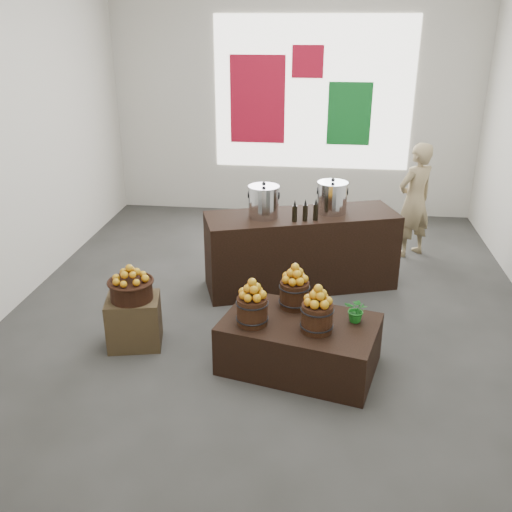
# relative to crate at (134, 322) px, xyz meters

# --- Properties ---
(ground) EXTENTS (7.00, 7.00, 0.00)m
(ground) POSITION_rel_crate_xyz_m (1.33, 1.11, -0.27)
(ground) COLOR #3A3A38
(ground) RESTS_ON ground
(back_wall) EXTENTS (6.00, 0.04, 4.00)m
(back_wall) POSITION_rel_crate_xyz_m (1.33, 4.61, 1.73)
(back_wall) COLOR beige
(back_wall) RESTS_ON ground
(back_opening) EXTENTS (3.20, 0.02, 2.40)m
(back_opening) POSITION_rel_crate_xyz_m (1.63, 4.59, 1.73)
(back_opening) COLOR white
(back_opening) RESTS_ON back_wall
(deco_red_left) EXTENTS (0.90, 0.04, 1.40)m
(deco_red_left) POSITION_rel_crate_xyz_m (0.73, 4.58, 1.63)
(deco_red_left) COLOR #A90D25
(deco_red_left) RESTS_ON back_wall
(deco_green_right) EXTENTS (0.70, 0.04, 1.00)m
(deco_green_right) POSITION_rel_crate_xyz_m (2.23, 4.58, 1.43)
(deco_green_right) COLOR #0F6521
(deco_green_right) RESTS_ON back_wall
(deco_red_upper) EXTENTS (0.50, 0.04, 0.50)m
(deco_red_upper) POSITION_rel_crate_xyz_m (1.53, 4.58, 2.23)
(deco_red_upper) COLOR #A90D25
(deco_red_upper) RESTS_ON back_wall
(crate) EXTENTS (0.61, 0.54, 0.53)m
(crate) POSITION_rel_crate_xyz_m (0.00, 0.00, 0.00)
(crate) COLOR #4F3F25
(crate) RESTS_ON ground
(wicker_basket) EXTENTS (0.42, 0.42, 0.19)m
(wicker_basket) POSITION_rel_crate_xyz_m (0.00, 0.00, 0.36)
(wicker_basket) COLOR black
(wicker_basket) RESTS_ON crate
(apples_in_basket) EXTENTS (0.33, 0.33, 0.18)m
(apples_in_basket) POSITION_rel_crate_xyz_m (0.00, 0.00, 0.55)
(apples_in_basket) COLOR #960F04
(apples_in_basket) RESTS_ON wicker_basket
(display_table) EXTENTS (1.61, 1.21, 0.50)m
(display_table) POSITION_rel_crate_xyz_m (1.71, -0.20, -0.02)
(display_table) COLOR black
(display_table) RESTS_ON ground
(apple_bucket_front_left) EXTENTS (0.29, 0.29, 0.27)m
(apple_bucket_front_left) POSITION_rel_crate_xyz_m (1.26, -0.30, 0.37)
(apple_bucket_front_left) COLOR #32170D
(apple_bucket_front_left) RESTS_ON display_table
(apples_in_bucket_front_left) EXTENTS (0.22, 0.22, 0.19)m
(apples_in_bucket_front_left) POSITION_rel_crate_xyz_m (1.26, -0.30, 0.60)
(apples_in_bucket_front_left) COLOR #960F04
(apples_in_bucket_front_left) RESTS_ON apple_bucket_front_left
(apple_bucket_front_right) EXTENTS (0.29, 0.29, 0.27)m
(apple_bucket_front_right) POSITION_rel_crate_xyz_m (1.86, -0.35, 0.37)
(apple_bucket_front_right) COLOR #32170D
(apple_bucket_front_right) RESTS_ON display_table
(apples_in_bucket_front_right) EXTENTS (0.22, 0.22, 0.19)m
(apples_in_bucket_front_right) POSITION_rel_crate_xyz_m (1.86, -0.35, 0.60)
(apples_in_bucket_front_right) COLOR #960F04
(apples_in_bucket_front_right) RESTS_ON apple_bucket_front_right
(apple_bucket_rear) EXTENTS (0.29, 0.29, 0.27)m
(apple_bucket_rear) POSITION_rel_crate_xyz_m (1.63, 0.09, 0.37)
(apple_bucket_rear) COLOR #32170D
(apple_bucket_rear) RESTS_ON display_table
(apples_in_bucket_rear) EXTENTS (0.22, 0.22, 0.19)m
(apples_in_bucket_rear) POSITION_rel_crate_xyz_m (1.63, 0.09, 0.60)
(apples_in_bucket_rear) COLOR #960F04
(apples_in_bucket_rear) RESTS_ON apple_bucket_rear
(herb_garnish_right) EXTENTS (0.28, 0.26, 0.25)m
(herb_garnish_right) POSITION_rel_crate_xyz_m (2.23, -0.14, 0.36)
(herb_garnish_right) COLOR #166A1B
(herb_garnish_right) RESTS_ON display_table
(herb_garnish_left) EXTENTS (0.18, 0.17, 0.27)m
(herb_garnish_left) POSITION_rel_crate_xyz_m (1.16, 0.09, 0.37)
(herb_garnish_left) COLOR #166A1B
(herb_garnish_left) RESTS_ON display_table
(counter) EXTENTS (2.44, 1.43, 0.95)m
(counter) POSITION_rel_crate_xyz_m (1.63, 1.62, 0.21)
(counter) COLOR black
(counter) RESTS_ON ground
(stock_pot_left) EXTENTS (0.36, 0.36, 0.36)m
(stock_pot_left) POSITION_rel_crate_xyz_m (1.18, 1.47, 0.87)
(stock_pot_left) COLOR silver
(stock_pot_left) RESTS_ON counter
(stock_pot_center) EXTENTS (0.36, 0.36, 0.36)m
(stock_pot_center) POSITION_rel_crate_xyz_m (1.98, 1.73, 0.87)
(stock_pot_center) COLOR silver
(stock_pot_center) RESTS_ON counter
(oil_cruets) EXTENTS (0.26, 0.14, 0.26)m
(oil_cruets) POSITION_rel_crate_xyz_m (1.70, 1.40, 0.82)
(oil_cruets) COLOR black
(oil_cruets) RESTS_ON counter
(shopper) EXTENTS (0.70, 0.66, 1.61)m
(shopper) POSITION_rel_crate_xyz_m (3.13, 2.84, 0.54)
(shopper) COLOR #97835C
(shopper) RESTS_ON ground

